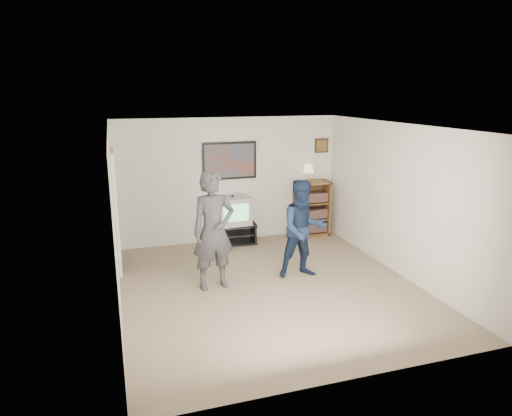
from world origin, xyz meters
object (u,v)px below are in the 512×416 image
bookshelf (312,209)px  person_tall (213,231)px  person_short (303,229)px  media_stand (235,233)px  crt_television (233,210)px

bookshelf → person_tall: person_tall is taller
person_short → bookshelf: bearing=65.7°
person_tall → person_short: size_ratio=1.13×
media_stand → person_tall: person_tall is taller
bookshelf → media_stand: bearing=-178.3°
media_stand → bookshelf: (1.70, 0.05, 0.37)m
crt_television → person_short: 2.08m
person_short → crt_television: bearing=112.8°
media_stand → bookshelf: bookshelf is taller
person_tall → person_short: bearing=-8.0°
bookshelf → person_tall: bearing=-141.9°
person_tall → person_short: person_tall is taller
crt_television → bookshelf: bookshelf is taller
bookshelf → person_tall: (-2.55, -2.00, 0.34)m
crt_television → person_short: person_short is taller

